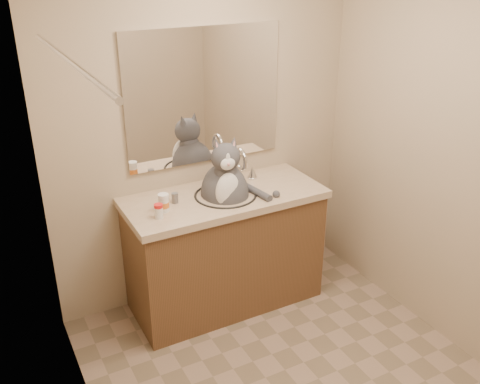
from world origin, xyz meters
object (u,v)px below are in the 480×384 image
(pill_bottle_orange, at_px, (164,203))
(grey_canister, at_px, (175,198))
(cat, at_px, (225,190))
(pill_bottle_redcap, at_px, (159,211))

(pill_bottle_orange, xyz_separation_m, grey_canister, (0.11, 0.08, -0.02))
(cat, relative_size, pill_bottle_redcap, 6.75)
(pill_bottle_orange, distance_m, grey_canister, 0.13)
(pill_bottle_redcap, distance_m, pill_bottle_orange, 0.10)
(pill_bottle_redcap, xyz_separation_m, grey_canister, (0.17, 0.15, -0.01))
(pill_bottle_redcap, relative_size, pill_bottle_orange, 0.80)
(pill_bottle_redcap, bearing_deg, grey_canister, 43.01)
(pill_bottle_redcap, relative_size, grey_canister, 1.36)
(pill_bottle_redcap, bearing_deg, cat, 11.72)
(pill_bottle_orange, bearing_deg, pill_bottle_redcap, -129.21)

